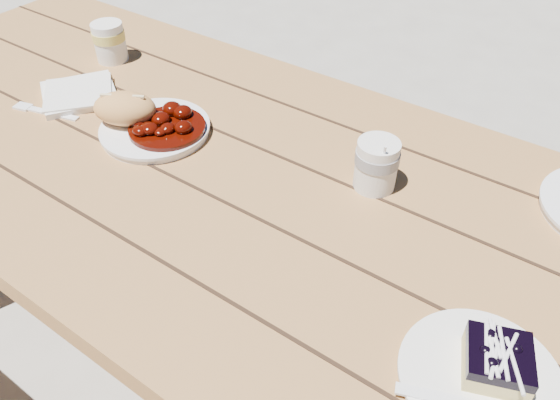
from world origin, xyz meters
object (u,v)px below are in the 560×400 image
Objects in this scene: picnic_table at (243,235)px; second_cup at (110,42)px; main_plate at (155,130)px; dessert_plate at (480,378)px; coffee_cup at (376,165)px; bread_roll at (125,108)px; blueberry_cake at (498,361)px.

second_cup is (-0.52, 0.17, 0.21)m from picnic_table.
main_plate is 1.07× the size of dessert_plate.
coffee_cup is (0.22, 0.11, 0.21)m from picnic_table.
bread_roll reaches higher than picnic_table.
dessert_plate is 2.15× the size of coffee_cup.
second_cup is at bearing 162.43° from dessert_plate.
second_cup reaches higher than dessert_plate.
bread_roll is 1.25× the size of blueberry_cake.
second_cup is (-0.74, 0.06, 0.00)m from coffee_cup.
picnic_table is 21.91× the size of second_cup.
main_plate is 2.12× the size of blueberry_cake.
dessert_plate is (0.77, -0.14, -0.04)m from bread_roll.
coffee_cup reaches higher than blueberry_cake.
main_plate is 2.31× the size of second_cup.
dessert_plate is at bearing -12.39° from main_plate.
dessert_plate is 2.15× the size of second_cup.
picnic_table is 0.27m from main_plate.
blueberry_cake is at bearing -8.90° from bread_roll.
dessert_plate is 0.03m from blueberry_cake.
second_cup is at bearing 143.73° from bread_roll.
second_cup reaches higher than bread_roll.
picnic_table is 0.34m from bread_roll.
second_cup is at bearing 151.64° from main_plate.
second_cup is (-0.31, 0.17, 0.04)m from main_plate.
blueberry_cake is (0.73, -0.14, 0.02)m from main_plate.
dessert_plate is at bearing -42.52° from coffee_cup.
main_plate is 2.31× the size of coffee_cup.
blueberry_cake is 1.09× the size of second_cup.
coffee_cup is at bearing 26.13° from picnic_table.
bread_roll is 0.79m from blueberry_cake.
bread_roll is at bearing 150.32° from blueberry_cake.
bread_roll is 1.35× the size of coffee_cup.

